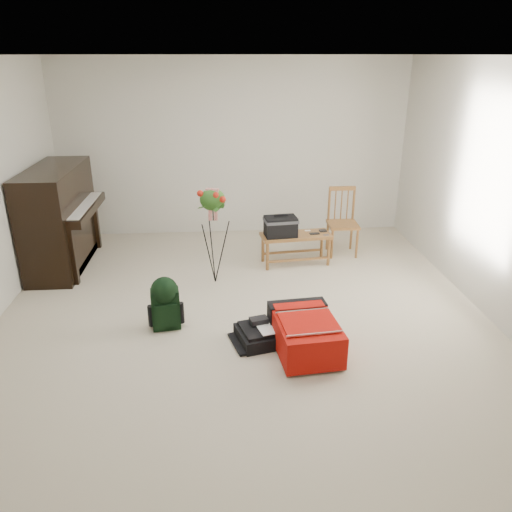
{
  "coord_description": "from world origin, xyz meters",
  "views": [
    {
      "loc": [
        -0.21,
        -4.45,
        2.51
      ],
      "look_at": [
        0.15,
        0.35,
        0.55
      ],
      "focal_mm": 35.0,
      "sensor_mm": 36.0,
      "label": 1
    }
  ],
  "objects": [
    {
      "name": "piano",
      "position": [
        -2.19,
        1.6,
        0.6
      ],
      "size": [
        0.71,
        1.5,
        1.25
      ],
      "color": "black",
      "rests_on": "floor"
    },
    {
      "name": "wall_back",
      "position": [
        0.0,
        2.75,
        1.25
      ],
      "size": [
        5.0,
        0.04,
        2.5
      ],
      "primitive_type": "cube",
      "color": "beige",
      "rests_on": "floor"
    },
    {
      "name": "black_duffel",
      "position": [
        0.19,
        -0.41,
        0.08
      ],
      "size": [
        0.61,
        0.54,
        0.22
      ],
      "rotation": [
        0.0,
        0.0,
        0.26
      ],
      "color": "black",
      "rests_on": "floor"
    },
    {
      "name": "bench",
      "position": [
        0.6,
        1.41,
        0.48
      ],
      "size": [
        0.91,
        0.45,
        0.68
      ],
      "rotation": [
        0.0,
        0.0,
        0.11
      ],
      "color": "olive",
      "rests_on": "floor"
    },
    {
      "name": "dining_chair",
      "position": [
        1.41,
        1.74,
        0.43
      ],
      "size": [
        0.39,
        0.39,
        0.89
      ],
      "rotation": [
        0.0,
        0.0,
        -0.02
      ],
      "color": "olive",
      "rests_on": "floor"
    },
    {
      "name": "red_suitcase",
      "position": [
        0.53,
        -0.56,
        0.18
      ],
      "size": [
        0.6,
        0.83,
        0.34
      ],
      "rotation": [
        0.0,
        0.0,
        0.1
      ],
      "color": "red",
      "rests_on": "floor"
    },
    {
      "name": "flower_stand",
      "position": [
        -0.29,
        0.94,
        0.57
      ],
      "size": [
        0.44,
        0.44,
        1.17
      ],
      "rotation": [
        0.0,
        0.0,
        -0.23
      ],
      "color": "black",
      "rests_on": "floor"
    },
    {
      "name": "wall_right",
      "position": [
        2.5,
        0.0,
        1.25
      ],
      "size": [
        0.04,
        5.5,
        2.5
      ],
      "primitive_type": "cube",
      "color": "beige",
      "rests_on": "floor"
    },
    {
      "name": "green_backpack",
      "position": [
        -0.76,
        -0.1,
        0.29
      ],
      "size": [
        0.29,
        0.27,
        0.54
      ],
      "rotation": [
        0.0,
        0.0,
        0.14
      ],
      "color": "black",
      "rests_on": "floor"
    },
    {
      "name": "ceiling",
      "position": [
        0.0,
        0.0,
        2.5
      ],
      "size": [
        5.0,
        5.5,
        0.01
      ],
      "primitive_type": "cube",
      "color": "white",
      "rests_on": "wall_back"
    },
    {
      "name": "floor",
      "position": [
        0.0,
        0.0,
        0.0
      ],
      "size": [
        5.0,
        5.5,
        0.01
      ],
      "primitive_type": "cube",
      "color": "#BBAF97",
      "rests_on": "ground"
    }
  ]
}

